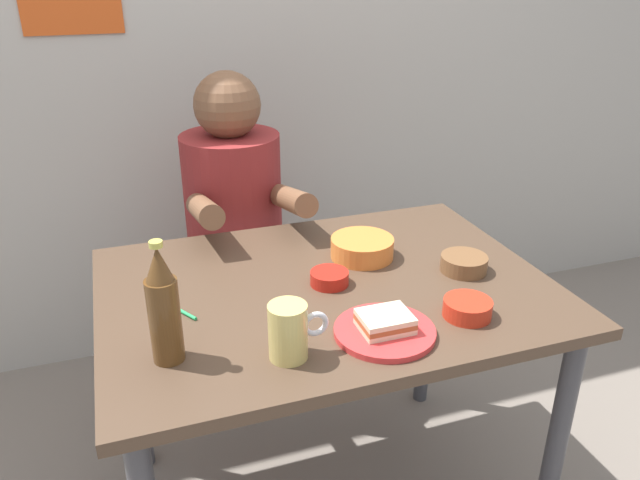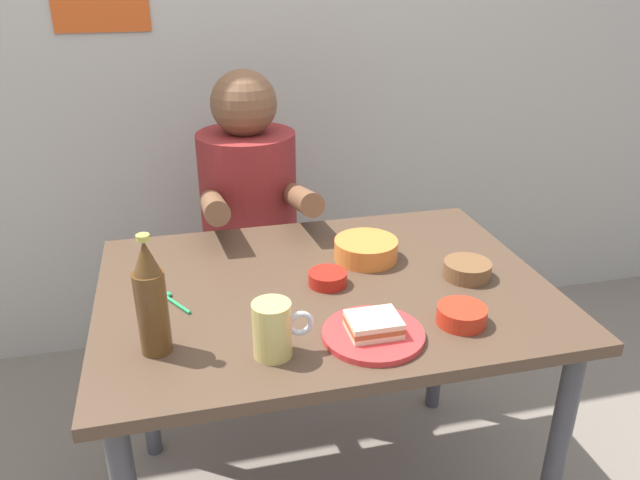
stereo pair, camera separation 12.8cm
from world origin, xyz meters
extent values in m
cube|color=#ADA89E|center=(0.00, 1.05, 1.30)|extent=(4.40, 0.08, 2.60)
cube|color=#4C3828|center=(0.00, 0.00, 0.72)|extent=(1.10, 0.80, 0.03)
cylinder|color=#3F3F44|center=(0.49, -0.34, 0.35)|extent=(0.05, 0.05, 0.71)
cylinder|color=#3F3F44|center=(-0.49, 0.34, 0.35)|extent=(0.05, 0.05, 0.71)
cylinder|color=#3F3F44|center=(0.49, 0.34, 0.35)|extent=(0.05, 0.05, 0.71)
cylinder|color=#4C4C51|center=(-0.11, 0.63, 0.21)|extent=(0.08, 0.08, 0.41)
cylinder|color=maroon|center=(-0.11, 0.63, 0.43)|extent=(0.34, 0.34, 0.04)
cylinder|color=maroon|center=(-0.11, 0.63, 0.71)|extent=(0.32, 0.32, 0.52)
sphere|color=brown|center=(-0.11, 0.63, 1.06)|extent=(0.21, 0.21, 0.21)
cylinder|color=brown|center=(-0.24, 0.38, 0.82)|extent=(0.07, 0.31, 0.14)
cylinder|color=brown|center=(0.02, 0.38, 0.82)|extent=(0.07, 0.31, 0.14)
cylinder|color=red|center=(0.04, -0.25, 0.75)|extent=(0.22, 0.22, 0.01)
cube|color=beige|center=(0.04, -0.25, 0.76)|extent=(0.11, 0.09, 0.01)
cube|color=#9E592D|center=(0.04, -0.25, 0.77)|extent=(0.11, 0.09, 0.01)
cube|color=beige|center=(0.04, -0.25, 0.78)|extent=(0.11, 0.09, 0.01)
cylinder|color=#D1BC66|center=(-0.17, -0.26, 0.80)|extent=(0.08, 0.08, 0.12)
torus|color=silver|center=(-0.12, -0.26, 0.81)|extent=(0.06, 0.01, 0.06)
cylinder|color=#593819|center=(-0.40, -0.19, 0.83)|extent=(0.06, 0.06, 0.18)
cone|color=#593819|center=(-0.40, -0.19, 0.95)|extent=(0.05, 0.05, 0.07)
cylinder|color=#BFB74C|center=(-0.40, -0.19, 1.00)|extent=(0.03, 0.03, 0.01)
cylinder|color=#B21E14|center=(0.01, 0.00, 0.76)|extent=(0.10, 0.10, 0.03)
cylinder|color=maroon|center=(0.01, 0.00, 0.76)|extent=(0.08, 0.08, 0.02)
cylinder|color=brown|center=(0.36, -0.05, 0.76)|extent=(0.12, 0.12, 0.04)
cylinder|color=brown|center=(0.36, -0.05, 0.77)|extent=(0.10, 0.10, 0.02)
cylinder|color=red|center=(0.25, -0.24, 0.76)|extent=(0.11, 0.11, 0.04)
cylinder|color=#A33521|center=(0.25, -0.24, 0.77)|extent=(0.09, 0.09, 0.02)
cylinder|color=orange|center=(0.14, 0.12, 0.77)|extent=(0.17, 0.17, 0.05)
cylinder|color=#B25B2D|center=(0.14, 0.12, 0.78)|extent=(0.14, 0.14, 0.02)
cylinder|color=#26A559|center=(-0.36, -0.02, 0.74)|extent=(0.06, 0.10, 0.01)
ellipsoid|color=#26A559|center=(-0.39, 0.03, 0.75)|extent=(0.04, 0.02, 0.01)
camera|label=1|loc=(-0.45, -1.26, 1.48)|focal=34.54mm
camera|label=2|loc=(-0.33, -1.30, 1.48)|focal=34.54mm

